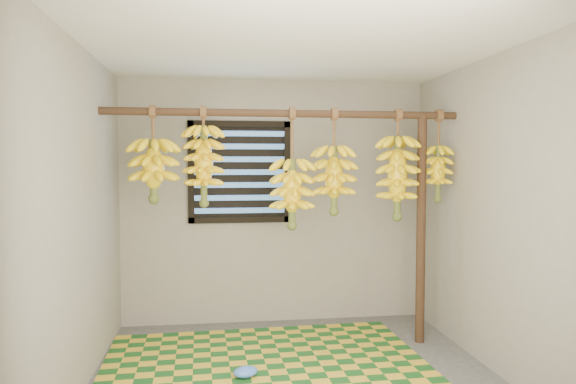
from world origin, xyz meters
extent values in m
cube|color=#434343|center=(0.00, 0.00, -0.01)|extent=(3.00, 3.00, 0.01)
cube|color=silver|center=(0.00, 0.00, 2.40)|extent=(3.00, 3.00, 0.01)
cube|color=gray|center=(0.00, 1.50, 1.20)|extent=(3.00, 0.01, 2.40)
cube|color=gray|center=(-1.50, 0.00, 1.20)|extent=(0.01, 3.00, 2.40)
cube|color=gray|center=(1.50, 0.00, 1.20)|extent=(0.01, 3.00, 2.40)
cube|color=black|center=(-0.35, 1.48, 1.50)|extent=(1.00, 0.04, 1.00)
cylinder|color=#412A1C|center=(0.00, 0.70, 2.00)|extent=(3.00, 0.06, 0.06)
cylinder|color=#412A1C|center=(1.20, 0.70, 1.00)|extent=(0.08, 0.08, 2.00)
cube|color=#174F1B|center=(-0.20, 0.24, 0.01)|extent=(2.59, 2.10, 0.01)
ellipsoid|color=#3E72EA|center=(-0.37, 0.13, 0.05)|extent=(0.22, 0.19, 0.08)
cylinder|color=brown|center=(-1.08, 0.70, 1.89)|extent=(0.02, 0.02, 0.28)
cylinder|color=#4C5923|center=(-1.08, 0.70, 1.54)|extent=(0.06, 0.06, 0.46)
cylinder|color=brown|center=(-0.68, 0.70, 1.95)|extent=(0.02, 0.02, 0.17)
cylinder|color=#4C5923|center=(-0.68, 0.70, 1.58)|extent=(0.06, 0.06, 0.62)
cylinder|color=brown|center=(0.05, 0.70, 1.81)|extent=(0.02, 0.02, 0.44)
cylinder|color=#4C5923|center=(0.05, 0.70, 1.35)|extent=(0.06, 0.06, 0.54)
cylinder|color=brown|center=(0.42, 0.70, 1.87)|extent=(0.02, 0.02, 0.33)
cylinder|color=#4C5923|center=(0.42, 0.70, 1.46)|extent=(0.06, 0.06, 0.54)
cylinder|color=brown|center=(0.98, 0.70, 1.91)|extent=(0.02, 0.02, 0.24)
cylinder|color=#4C5923|center=(0.98, 0.70, 1.48)|extent=(0.06, 0.06, 0.68)
cylinder|color=brown|center=(1.35, 0.70, 1.87)|extent=(0.02, 0.02, 0.31)
cylinder|color=#4C5923|center=(1.35, 0.70, 1.52)|extent=(0.05, 0.05, 0.46)
camera|label=1|loc=(-0.57, -3.57, 1.57)|focal=32.00mm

